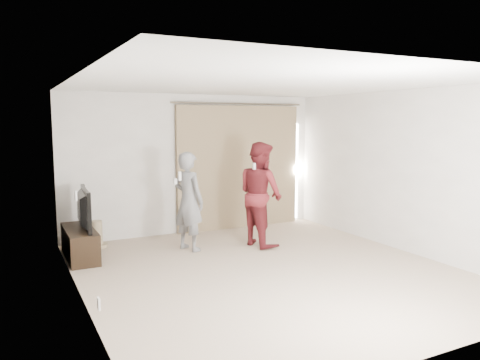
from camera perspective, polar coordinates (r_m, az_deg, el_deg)
name	(u,v)px	position (r m, az deg, el deg)	size (l,w,h in m)	color
floor	(269,271)	(6.72, 3.50, -11.03)	(5.50, 5.50, 0.00)	#C2AA91
wall_back	(195,164)	(8.90, -5.47, 1.98)	(5.00, 0.04, 2.60)	silver
wall_left	(79,192)	(5.60, -19.01, -1.40)	(0.04, 5.50, 2.60)	silver
ceiling	(270,84)	(6.41, 3.68, 11.65)	(5.00, 5.50, 0.01)	white
curtain	(240,167)	(9.22, -0.01, 1.59)	(2.80, 0.11, 2.46)	#98845D
tv_console	(80,243)	(7.66, -18.93, -7.32)	(0.42, 1.21, 0.46)	black
tv	(78,209)	(7.55, -19.10, -3.33)	(1.08, 0.14, 0.62)	black
scratching_post	(97,237)	(8.23, -17.05, -6.61)	(0.34, 0.34, 0.45)	tan
person_man	(189,201)	(7.65, -6.29, -2.58)	(0.60, 0.70, 1.62)	slate
person_woman	(260,194)	(7.90, 2.51, -1.70)	(0.77, 0.94, 1.76)	maroon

